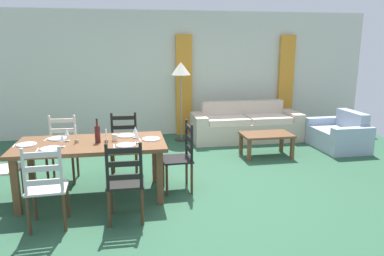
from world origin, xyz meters
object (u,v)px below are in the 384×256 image
Objects in this scene: wine_glass_near_right at (136,134)px; wine_glass_far_right at (135,130)px; dining_chair_near_left at (46,187)px; dining_chair_far_left at (62,149)px; armchair_upholstered at (340,136)px; coffee_cup_primary at (115,138)px; standing_lamp at (181,73)px; dining_chair_head_east at (181,157)px; wine_glass_far_left at (67,133)px; coffee_table at (266,137)px; dining_chair_far_right at (124,145)px; couch at (245,126)px; dining_table at (91,149)px; wine_glass_near_left at (62,138)px; wine_bottle at (97,134)px; dining_chair_near_right at (125,182)px.

wine_glass_far_right is at bearing 91.20° from wine_glass_near_right.
dining_chair_near_left is 1.26m from wine_glass_near_right.
dining_chair_far_left reaches higher than armchair_upholstered.
standing_lamp is (1.29, 2.69, 0.62)m from coffee_cup_primary.
dining_chair_near_left and dining_chair_head_east have the same top height.
dining_chair_head_east reaches higher than wine_glass_far_left.
coffee_table is at bearing 9.58° from dining_chair_far_left.
wine_glass_near_right is 1.79× the size of coffee_cup_primary.
coffee_table is at bearing 11.62° from dining_chair_far_right.
coffee_table is (3.25, 1.18, -0.51)m from wine_glass_far_left.
dining_chair_far_left is at bearing -176.27° from dining_chair_far_right.
wine_glass_near_right is at bearing -131.64° from couch.
dining_chair_near_left is 1.52m from dining_chair_far_left.
dining_table is 2.11× the size of coffee_table.
wine_glass_near_right is at bearing 1.69° from wine_glass_near_left.
standing_lamp is (1.50, 2.74, 0.54)m from wine_bottle.
wine_glass_near_right is (0.90, 0.03, 0.00)m from wine_glass_near_left.
dining_chair_near_left is 0.42× the size of couch.
dining_chair_head_east is 0.93m from coffee_cup_primary.
wine_glass_near_left is 1.00× the size of wine_glass_far_right.
coffee_cup_primary reaches higher than dining_table.
couch is at bearing 41.88° from wine_bottle.
dining_chair_head_east is 0.82× the size of armchair_upholstered.
wine_glass_near_left is 1.00× the size of wine_glass_far_left.
dining_chair_near_right reaches higher than coffee_table.
standing_lamp is (1.59, 2.71, 0.75)m from dining_table.
dining_table is 1.98× the size of dining_chair_head_east.
wine_glass_far_right is (0.16, -0.67, 0.38)m from dining_chair_far_right.
couch reaches higher than dining_table.
wine_bottle is at bearing -154.76° from coffee_table.
dining_table is 1.63× the size of armchair_upholstered.
wine_glass_near_left is at bearing -162.60° from wine_glass_far_right.
dining_table is 11.80× the size of wine_glass_far_right.
wine_glass_far_right is at bearing -153.34° from coffee_table.
standing_lamp is at bearing 133.84° from coffee_table.
dining_chair_near_left is at bearing -117.71° from dining_chair_far_right.
wine_glass_near_left is at bearing -160.62° from armchair_upholstered.
dining_chair_head_east is 5.96× the size of wine_glass_near_right.
dining_chair_near_right is 10.67× the size of coffee_cup_primary.
dining_table is 6.01× the size of wine_bottle.
dining_chair_near_left is at bearing -119.88° from standing_lamp.
wine_glass_near_left is 1.00× the size of wine_glass_near_right.
dining_chair_head_east is 2.86m from standing_lamp.
wine_glass_far_left is (0.11, 0.92, 0.38)m from dining_chair_near_left.
dining_chair_near_left is 0.82× the size of armchair_upholstered.
wine_bottle reaches higher than wine_glass_far_left.
coffee_table is at bearing 24.23° from wine_glass_near_left.
dining_chair_near_left is at bearing -98.54° from wine_glass_near_left.
coffee_cup_primary is 0.08× the size of armchair_upholstered.
couch is 1.76m from standing_lamp.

